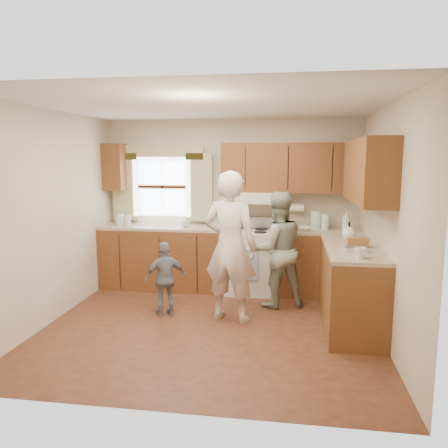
% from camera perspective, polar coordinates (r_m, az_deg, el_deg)
% --- Properties ---
extents(room, '(3.80, 3.80, 3.80)m').
position_cam_1_polar(room, '(4.88, -1.86, 0.48)').
color(room, '#442215').
rests_on(room, ground).
extents(kitchen_fixtures, '(3.80, 2.25, 2.15)m').
position_cam_1_polar(kitchen_fixtures, '(5.94, 5.88, -2.11)').
color(kitchen_fixtures, '#49250F').
rests_on(kitchen_fixtures, ground).
extents(stove, '(0.76, 0.67, 1.07)m').
position_cam_1_polar(stove, '(6.39, 3.17, -4.72)').
color(stove, silver).
rests_on(stove, ground).
extents(woman_left, '(0.74, 0.58, 1.80)m').
position_cam_1_polar(woman_left, '(5.17, 0.83, -2.98)').
color(woman_left, beige).
rests_on(woman_left, ground).
extents(woman_right, '(0.89, 0.79, 1.52)m').
position_cam_1_polar(woman_right, '(5.73, 6.96, -3.34)').
color(woman_right, '#2E483C').
rests_on(woman_right, ground).
extents(child, '(0.58, 0.47, 0.93)m').
position_cam_1_polar(child, '(5.47, -7.65, -7.11)').
color(child, slate).
rests_on(child, ground).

